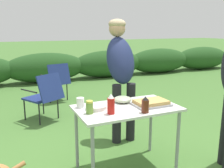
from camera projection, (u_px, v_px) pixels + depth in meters
The scene contains 12 objects.
shrub_hedge at pixel (46, 68), 7.36m from camera, with size 14.40×0.90×0.86m.
folding_table at pixel (127, 114), 2.69m from camera, with size 1.10×0.64×0.74m.
food_tray at pixel (151, 103), 2.74m from camera, with size 0.39×0.27×0.06m.
plate_stack at pixel (96, 107), 2.61m from camera, with size 0.23×0.23×0.04m, color white.
mixing_bowl at pixel (123, 99), 2.84m from camera, with size 0.21×0.21×0.07m, color #ADBC99.
paper_cup_stack at pixel (80, 103), 2.65m from camera, with size 0.08×0.08×0.11m, color white.
relish_jar at pixel (90, 107), 2.46m from camera, with size 0.07×0.07×0.13m.
ketchup_bottle at pixel (111, 104), 2.45m from camera, with size 0.07×0.07×0.21m.
bbq_sauce_bottle at pixel (145, 105), 2.48m from camera, with size 0.07×0.07×0.17m.
standing_person_in_gray_fleece at pixel (121, 66), 3.43m from camera, with size 0.41×0.52×1.69m.
camp_chair_green_behind_table at pixel (56, 80), 5.42m from camera, with size 0.57×0.67×0.83m.
camp_chair_near_hedge at pixel (45, 94), 4.23m from camera, with size 0.69×0.74×0.83m.
Camera 1 is at (-1.19, -2.27, 1.57)m, focal length 40.00 mm.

